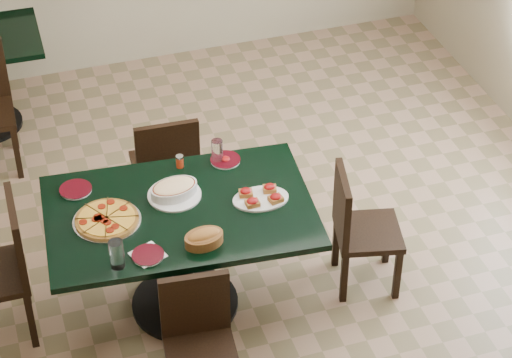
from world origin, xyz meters
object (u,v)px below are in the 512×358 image
object	(u,v)px
bread_basket	(204,238)
bruschetta_platter	(261,197)
lasagna_casserole	(174,190)
chair_far	(166,165)
chair_near	(199,338)
chair_right	(357,225)
main_table	(181,234)
chair_left	(2,263)
pepperoni_pizza	(107,219)

from	to	relation	value
bread_basket	bruschetta_platter	xyz separation A→B (m)	(0.41, 0.26, -0.02)
lasagna_casserole	chair_far	bearing A→B (deg)	71.49
chair_near	chair_far	bearing A→B (deg)	88.61
bread_basket	bruschetta_platter	size ratio (longest dim) A/B	0.70
chair_far	chair_right	distance (m)	1.31
main_table	chair_near	distance (m)	0.71
chair_right	chair_left	bearing A→B (deg)	95.91
chair_right	lasagna_casserole	distance (m)	1.13
chair_far	chair_near	distance (m)	1.48
chair_left	bread_basket	world-z (taller)	chair_left
main_table	bruschetta_platter	bearing A→B (deg)	-2.44
chair_far	chair_near	xyz separation A→B (m)	(-0.19, -1.47, -0.04)
main_table	lasagna_casserole	bearing A→B (deg)	92.93
lasagna_casserole	bruschetta_platter	bearing A→B (deg)	-32.36
chair_near	bread_basket	world-z (taller)	bread_basket
chair_far	pepperoni_pizza	xyz separation A→B (m)	(-0.51, -0.76, 0.29)
bread_basket	main_table	bearing A→B (deg)	91.83
chair_right	lasagna_casserole	xyz separation A→B (m)	(-1.04, 0.25, 0.34)
pepperoni_pizza	lasagna_casserole	size ratio (longest dim) A/B	1.23
chair_far	lasagna_casserole	size ratio (longest dim) A/B	2.79
chair_near	chair_right	world-z (taller)	chair_right
chair_left	bread_basket	xyz separation A→B (m)	(1.06, -0.45, 0.28)
bruschetta_platter	chair_near	bearing A→B (deg)	-127.27
main_table	bruschetta_platter	size ratio (longest dim) A/B	4.66
bread_basket	bruschetta_platter	world-z (taller)	bread_basket
chair_near	pepperoni_pizza	distance (m)	0.85
main_table	chair_near	size ratio (longest dim) A/B	1.98
main_table	lasagna_casserole	world-z (taller)	lasagna_casserole
chair_left	lasagna_casserole	world-z (taller)	chair_left
bread_basket	chair_left	bearing A→B (deg)	149.00
chair_far	chair_left	distance (m)	1.28
pepperoni_pizza	bruschetta_platter	bearing A→B (deg)	-5.25
chair_near	lasagna_casserole	distance (m)	0.90
chair_near	pepperoni_pizza	world-z (taller)	chair_near
chair_right	chair_left	size ratio (longest dim) A/B	0.90
chair_near	lasagna_casserole	size ratio (longest dim) A/B	2.58
chair_right	bruschetta_platter	world-z (taller)	chair_right
chair_right	bruschetta_platter	bearing A→B (deg)	96.82
chair_left	bread_basket	bearing A→B (deg)	67.98
chair_right	bread_basket	world-z (taller)	bread_basket
chair_near	main_table	bearing A→B (deg)	88.66
bruschetta_platter	lasagna_casserole	bearing A→B (deg)	161.49
chair_far	bread_basket	world-z (taller)	chair_far
lasagna_casserole	chair_right	bearing A→B (deg)	-23.57
chair_far	pepperoni_pizza	world-z (taller)	chair_far
main_table	bruschetta_platter	distance (m)	0.51
chair_far	lasagna_casserole	world-z (taller)	chair_far
chair_right	pepperoni_pizza	bearing A→B (deg)	97.33
chair_near	pepperoni_pizza	bearing A→B (deg)	120.09
chair_right	bread_basket	xyz separation A→B (m)	(-0.99, -0.20, 0.33)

